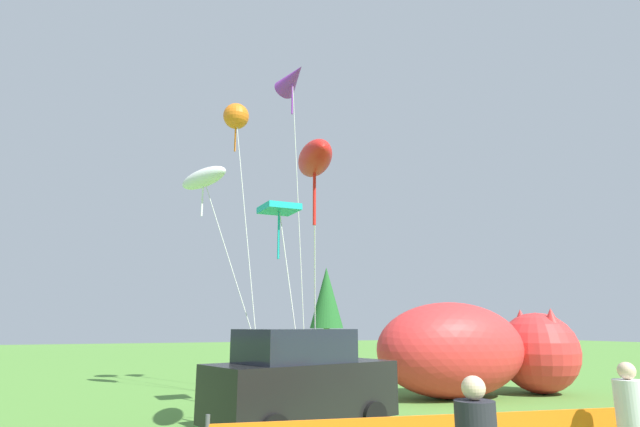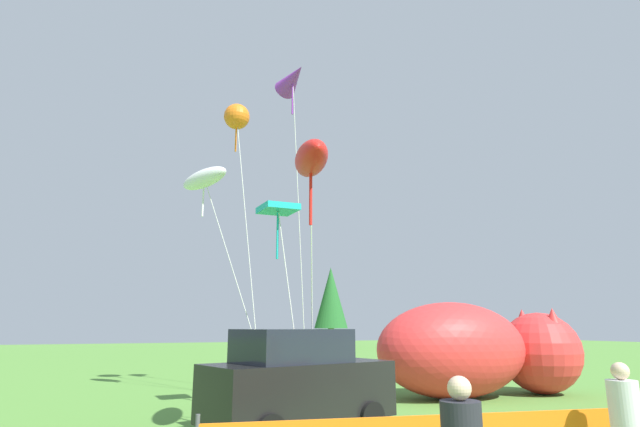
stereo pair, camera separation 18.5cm
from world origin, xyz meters
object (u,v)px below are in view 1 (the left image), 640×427
(kite_teal_diamond, at_px, (279,211))
(spectator_in_red_shirt, at_px, (634,426))
(parked_car, at_px, (300,381))
(inflatable_cat, at_px, (476,353))
(kite_purple_delta, at_px, (293,80))
(kite_orange_flower, at_px, (236,117))
(kite_red_lizard, at_px, (314,160))
(kite_white_ghost, at_px, (204,179))

(kite_teal_diamond, bearing_deg, spectator_in_red_shirt, -75.69)
(parked_car, height_order, inflatable_cat, inflatable_cat)
(spectator_in_red_shirt, bearing_deg, kite_purple_delta, 93.12)
(inflatable_cat, relative_size, kite_orange_flower, 0.71)
(inflatable_cat, bearing_deg, kite_red_lizard, -146.77)
(kite_red_lizard, height_order, kite_teal_diamond, kite_red_lizard)
(parked_car, height_order, kite_teal_diamond, kite_teal_diamond)
(kite_purple_delta, bearing_deg, kite_orange_flower, 136.84)
(spectator_in_red_shirt, relative_size, kite_teal_diamond, 0.32)
(kite_white_ghost, distance_m, kite_orange_flower, 2.56)
(kite_purple_delta, bearing_deg, kite_white_ghost, 149.12)
(parked_car, relative_size, kite_white_ghost, 0.56)
(kite_red_lizard, bearing_deg, kite_orange_flower, 87.90)
(inflatable_cat, xyz_separation_m, kite_red_lizard, (-6.96, -3.85, 3.92))
(kite_red_lizard, relative_size, kite_orange_flower, 0.59)
(parked_car, height_order, kite_white_ghost, kite_white_ghost)
(spectator_in_red_shirt, distance_m, kite_red_lizard, 6.42)
(parked_car, xyz_separation_m, kite_white_ghost, (-0.97, 6.41, 5.87))
(kite_orange_flower, bearing_deg, kite_purple_delta, -43.16)
(kite_red_lizard, relative_size, kite_purple_delta, 0.53)
(parked_car, distance_m, kite_red_lizard, 4.42)
(parked_car, bearing_deg, kite_orange_flower, 75.75)
(kite_white_ghost, height_order, kite_purple_delta, kite_purple_delta)
(inflatable_cat, bearing_deg, spectator_in_red_shirt, -115.53)
(kite_white_ghost, relative_size, kite_orange_flower, 0.76)
(spectator_in_red_shirt, height_order, kite_orange_flower, kite_orange_flower)
(inflatable_cat, relative_size, kite_teal_diamond, 1.35)
(spectator_in_red_shirt, bearing_deg, kite_red_lizard, 120.07)
(kite_white_ghost, xyz_separation_m, kite_orange_flower, (1.00, -0.07, 2.35))
(parked_car, height_order, kite_purple_delta, kite_purple_delta)
(spectator_in_red_shirt, bearing_deg, inflatable_cat, 60.24)
(parked_car, distance_m, inflatable_cat, 7.18)
(parked_car, xyz_separation_m, spectator_in_red_shirt, (2.14, -5.43, -0.09))
(inflatable_cat, xyz_separation_m, spectator_in_red_shirt, (-4.57, -7.98, -0.39))
(kite_white_ghost, bearing_deg, kite_orange_flower, -4.07)
(kite_teal_diamond, bearing_deg, kite_purple_delta, 64.19)
(kite_purple_delta, height_order, kite_orange_flower, kite_purple_delta)
(kite_teal_diamond, bearing_deg, kite_white_ghost, 105.40)
(inflatable_cat, relative_size, spectator_in_red_shirt, 4.25)
(kite_teal_diamond, bearing_deg, inflatable_cat, 4.12)
(kite_teal_diamond, distance_m, kite_purple_delta, 6.18)
(kite_red_lizard, bearing_deg, kite_teal_diamond, 82.04)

